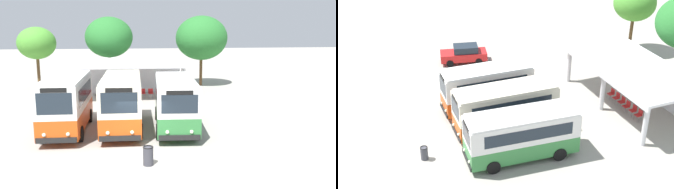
% 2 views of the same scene
% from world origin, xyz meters
% --- Properties ---
extents(ground_plane, '(180.00, 180.00, 0.00)m').
position_xyz_m(ground_plane, '(0.00, 0.00, 0.00)').
color(ground_plane, '#A39E93').
extents(city_bus_nearest_orange, '(2.43, 6.78, 3.39)m').
position_xyz_m(city_bus_nearest_orange, '(-4.30, 4.12, 1.86)').
color(city_bus_nearest_orange, black).
rests_on(city_bus_nearest_orange, ground).
extents(city_bus_second_in_row, '(2.58, 7.19, 3.34)m').
position_xyz_m(city_bus_second_in_row, '(-1.01, 4.27, 1.84)').
color(city_bus_second_in_row, black).
rests_on(city_bus_second_in_row, ground).
extents(city_bus_middle_cream, '(2.85, 7.29, 3.17)m').
position_xyz_m(city_bus_middle_cream, '(2.27, 4.02, 1.76)').
color(city_bus_middle_cream, black).
rests_on(city_bus_middle_cream, ground).
extents(parked_car_flank, '(2.65, 4.48, 1.62)m').
position_xyz_m(parked_car_flank, '(-13.15, 5.11, 0.83)').
color(parked_car_flank, black).
rests_on(parked_car_flank, ground).
extents(terminal_canopy, '(11.54, 5.54, 3.40)m').
position_xyz_m(terminal_canopy, '(-1.00, 14.92, 2.64)').
color(terminal_canopy, silver).
rests_on(terminal_canopy, ground).
extents(waiting_chair_end_by_column, '(0.46, 0.46, 0.86)m').
position_xyz_m(waiting_chair_end_by_column, '(-2.09, 13.69, 0.52)').
color(waiting_chair_end_by_column, slate).
rests_on(waiting_chair_end_by_column, ground).
extents(waiting_chair_second_from_end, '(0.46, 0.46, 0.86)m').
position_xyz_m(waiting_chair_second_from_end, '(-1.39, 13.71, 0.52)').
color(waiting_chair_second_from_end, slate).
rests_on(waiting_chair_second_from_end, ground).
extents(waiting_chair_middle_seat, '(0.46, 0.46, 0.86)m').
position_xyz_m(waiting_chair_middle_seat, '(-0.69, 13.72, 0.52)').
color(waiting_chair_middle_seat, slate).
rests_on(waiting_chair_middle_seat, ground).
extents(waiting_chair_fourth_seat, '(0.46, 0.46, 0.86)m').
position_xyz_m(waiting_chair_fourth_seat, '(0.02, 13.67, 0.52)').
color(waiting_chair_fourth_seat, slate).
rests_on(waiting_chair_fourth_seat, ground).
extents(waiting_chair_fifth_seat, '(0.46, 0.46, 0.86)m').
position_xyz_m(waiting_chair_fifth_seat, '(0.72, 13.75, 0.52)').
color(waiting_chair_fifth_seat, slate).
rests_on(waiting_chair_fifth_seat, ground).
extents(waiting_chair_far_end_seat, '(0.46, 0.46, 0.86)m').
position_xyz_m(waiting_chair_far_end_seat, '(1.42, 13.72, 0.52)').
color(waiting_chair_far_end_seat, slate).
rests_on(waiting_chair_far_end_seat, ground).
extents(roadside_tree_west_of_canopy, '(3.94, 3.94, 6.35)m').
position_xyz_m(roadside_tree_west_of_canopy, '(-9.93, 20.88, 4.66)').
color(roadside_tree_west_of_canopy, brown).
rests_on(roadside_tree_west_of_canopy, ground).
extents(litter_bin_apron, '(0.49, 0.49, 0.90)m').
position_xyz_m(litter_bin_apron, '(0.21, -1.77, 0.46)').
color(litter_bin_apron, '#3F3F47').
rests_on(litter_bin_apron, ground).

